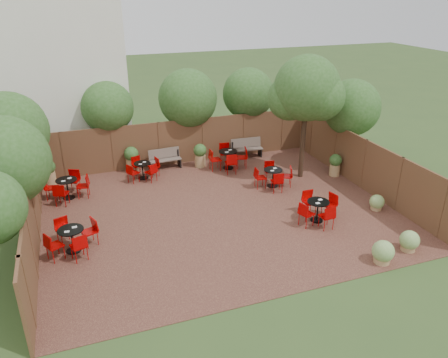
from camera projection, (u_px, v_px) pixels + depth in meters
name	position (u px, v px, depth m)	size (l,w,h in m)	color
ground	(219.00, 211.00, 15.58)	(80.00, 80.00, 0.00)	#354F23
courtyard_paving	(219.00, 211.00, 15.58)	(12.00, 10.00, 0.02)	#3D1E19
fence_back	(182.00, 142.00, 19.48)	(12.00, 0.08, 2.00)	brown
fence_left	(33.00, 214.00, 13.32)	(0.08, 10.00, 2.00)	brown
fence_right	(364.00, 164.00, 17.04)	(0.08, 10.00, 2.00)	brown
neighbour_building	(64.00, 68.00, 19.45)	(5.00, 4.00, 8.00)	silver
overhang_foliage	(148.00, 119.00, 16.60)	(15.74, 10.44, 2.70)	#29521A
courtyard_tree	(307.00, 92.00, 16.96)	(2.74, 2.64, 5.01)	black
park_bench_left	(165.00, 158.00, 19.09)	(1.42, 0.55, 0.86)	brown
park_bench_right	(247.00, 148.00, 20.29)	(1.47, 0.55, 0.90)	brown
bistro_tables	(186.00, 186.00, 16.45)	(9.49, 7.08, 0.92)	black
planters	(167.00, 162.00, 18.40)	(11.85, 3.89, 1.12)	#A48152
low_shrubs	(390.00, 235.00, 13.47)	(2.52, 3.36, 0.69)	#A48152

